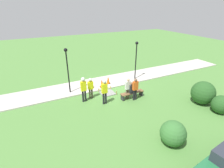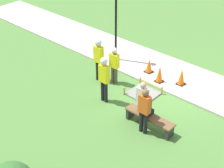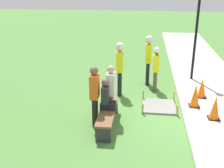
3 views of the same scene
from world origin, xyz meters
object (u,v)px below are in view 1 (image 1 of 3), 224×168
Objects in this scene: traffic_cone_sidewalk_edge at (92,84)px; traffic_cone_near_patch at (108,80)px; worker_supervisor at (84,87)px; worker_assistant at (104,89)px; person_seated_on_bench at (131,89)px; bystander_in_orange_shirt at (135,88)px; park_bench at (132,94)px; lamppost_far at (136,55)px; traffic_cone_far_patch at (102,83)px; worker_trainee at (90,87)px; bystander_in_gray_shirt at (128,87)px; lamppost_near at (67,64)px.

traffic_cone_near_patch is at bearing -176.89° from traffic_cone_sidewalk_edge.
traffic_cone_sidewalk_edge is at bearing 3.11° from traffic_cone_near_patch.
worker_supervisor reaches higher than traffic_cone_near_patch.
worker_supervisor is 1.58m from worker_assistant.
worker_supervisor is at bearing 33.94° from traffic_cone_near_patch.
worker_assistant reaches higher than traffic_cone_sidewalk_edge.
bystander_in_orange_shirt is (-0.14, 0.31, 0.17)m from person_seated_on_bench.
traffic_cone_near_patch is at bearing -78.76° from park_bench.
park_bench is 4.23m from lamppost_far.
traffic_cone_far_patch is at bearing -61.65° from park_bench.
person_seated_on_bench is (-1.28, 2.68, 0.37)m from traffic_cone_far_patch.
worker_trainee is at bearing -156.04° from worker_supervisor.
person_seated_on_bench is 3.60m from worker_supervisor.
traffic_cone_far_patch reaches higher than traffic_cone_sidewalk_edge.
traffic_cone_sidewalk_edge is (0.81, -0.35, -0.05)m from traffic_cone_far_patch.
worker_assistant is at bearing -3.08° from park_bench.
worker_assistant reaches higher than worker_trainee.
bystander_in_gray_shirt reaches higher than worker_trainee.
lamppost_near is at bearing -50.57° from worker_trainee.
lamppost_near is 6.33m from lamppost_far.
traffic_cone_near_patch is 0.19× the size of lamppost_near.
park_bench is at bearing 173.62° from bystander_in_gray_shirt.
lamppost_near reaches higher than worker_supervisor.
bystander_in_orange_shirt is (-2.89, 1.76, 0.02)m from worker_trainee.
traffic_cone_sidewalk_edge is at bearing -23.52° from traffic_cone_far_patch.
bystander_in_orange_shirt is (-0.00, 0.36, 0.66)m from park_bench.
traffic_cone_far_patch is 2.75m from worker_assistant.
worker_supervisor is at bearing -18.92° from bystander_in_gray_shirt.
bystander_in_orange_shirt is at bearing 157.25° from worker_supervisor.
traffic_cone_sidewalk_edge is 0.39× the size of worker_trainee.
bystander_in_orange_shirt is at bearing 115.44° from traffic_cone_far_patch.
lamppost_far is (-2.58, -2.89, 1.52)m from bystander_in_gray_shirt.
bystander_in_orange_shirt reaches higher than bystander_in_gray_shirt.
worker_trainee is at bearing 36.36° from traffic_cone_near_patch.
person_seated_on_bench is (-0.47, 3.12, 0.38)m from traffic_cone_near_patch.
traffic_cone_sidewalk_edge is 0.37× the size of bystander_in_orange_shirt.
traffic_cone_sidewalk_edge is at bearing -112.52° from worker_trainee.
traffic_cone_sidewalk_edge is (1.62, 0.09, -0.03)m from traffic_cone_near_patch.
lamppost_near is at bearing 2.44° from traffic_cone_near_patch.
traffic_cone_far_patch is at bearing 156.48° from traffic_cone_sidewalk_edge.
worker_supervisor is at bearing 17.66° from lamppost_far.
lamppost_far is at bearing -123.56° from bystander_in_orange_shirt.
traffic_cone_sidewalk_edge reaches higher than park_bench.
traffic_cone_near_patch is 0.80× the size of person_seated_on_bench.
park_bench is 1.13× the size of bystander_in_gray_shirt.
traffic_cone_near_patch is 2.88m from worker_trainee.
lamppost_far is at bearing -162.34° from worker_supervisor.
worker_supervisor reaches higher than traffic_cone_far_patch.
worker_supervisor is at bearing 35.85° from traffic_cone_far_patch.
bystander_in_gray_shirt is (0.26, -0.09, 0.12)m from person_seated_on_bench.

